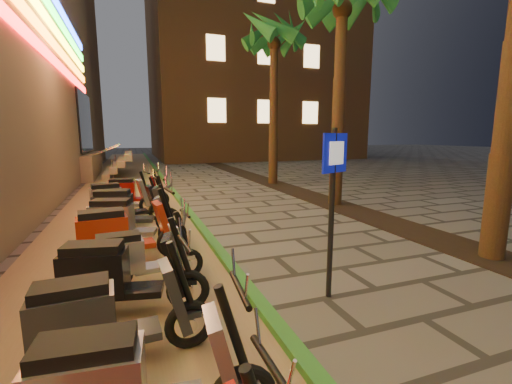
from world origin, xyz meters
name	(u,v)px	position (x,y,z in m)	size (l,w,h in m)	color
ground	(425,382)	(0.00, 0.00, 0.00)	(120.00, 120.00, 0.00)	#474442
parking_strip	(125,200)	(-2.60, 10.00, 0.01)	(3.40, 60.00, 0.01)	#8C7251
green_curb	(177,196)	(-0.90, 10.00, 0.05)	(0.18, 60.00, 0.10)	#2D712A
planting_strip	(378,219)	(3.60, 5.00, 0.01)	(1.20, 40.00, 0.02)	black
apartment_block	(246,29)	(9.00, 32.00, 12.50)	(18.00, 16.06, 25.00)	brown
palm_c	(342,8)	(3.60, 7.00, 5.73)	(2.97, 3.02, 6.91)	#472D19
palm_d	(274,44)	(3.60, 12.00, 5.94)	(2.97, 3.02, 7.16)	#472D19
pedestrian_sign	(333,190)	(0.09, 1.70, 1.45)	(0.46, 0.22, 2.24)	black
scooter_5	(105,318)	(-2.63, 1.17, 0.50)	(1.64, 0.57, 1.15)	black
scooter_6	(118,275)	(-2.54, 2.14, 0.52)	(1.70, 0.75, 1.20)	black
scooter_7	(137,257)	(-2.32, 2.87, 0.46)	(1.51, 0.55, 1.06)	black
scooter_8	(121,234)	(-2.56, 3.86, 0.55)	(1.79, 0.70, 1.26)	black
scooter_9	(127,221)	(-2.47, 4.75, 0.54)	(1.77, 0.89, 1.25)	black
scooter_10	(127,209)	(-2.47, 5.75, 0.56)	(1.83, 0.80, 1.29)	black
scooter_11	(126,205)	(-2.50, 6.64, 0.49)	(1.62, 0.73, 1.14)	black
scooter_12	(117,198)	(-2.73, 7.46, 0.52)	(1.71, 0.77, 1.20)	black
scooter_13	(131,192)	(-2.37, 8.43, 0.52)	(1.69, 0.65, 1.19)	black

